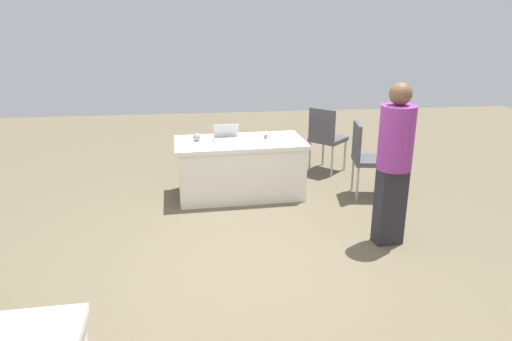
{
  "coord_description": "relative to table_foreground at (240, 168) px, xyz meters",
  "views": [
    {
      "loc": [
        0.49,
        3.9,
        2.27
      ],
      "look_at": [
        -0.0,
        -0.15,
        0.9
      ],
      "focal_mm": 33.22,
      "sensor_mm": 36.0,
      "label": 1
    }
  ],
  "objects": [
    {
      "name": "table_foreground",
      "position": [
        0.0,
        0.0,
        0.0
      ],
      "size": [
        1.67,
        0.91,
        0.73
      ],
      "rotation": [
        0.0,
        0.0,
        0.05
      ],
      "color": "silver",
      "rests_on": "ground"
    },
    {
      "name": "chair_tucked_left",
      "position": [
        -1.33,
        -0.78,
        0.19
      ],
      "size": [
        0.62,
        0.62,
        0.97
      ],
      "rotation": [
        0.0,
        0.0,
        2.34
      ],
      "color": "#9E9993",
      "rests_on": "ground"
    },
    {
      "name": "person_presenter",
      "position": [
        -1.39,
        1.53,
        0.55
      ],
      "size": [
        0.38,
        0.38,
        1.65
      ],
      "rotation": [
        0.0,
        0.0,
        0.12
      ],
      "color": "#26262D",
      "rests_on": "ground"
    },
    {
      "name": "laptop_silver",
      "position": [
        0.16,
        0.02,
        0.4
      ],
      "size": [
        0.33,
        0.3,
        0.21
      ],
      "rotation": [
        0.0,
        0.0,
        0.03
      ],
      "color": "silver",
      "rests_on": "table_foreground"
    },
    {
      "name": "ground_plane",
      "position": [
        0.0,
        1.86,
        -0.36
      ],
      "size": [
        14.4,
        14.4,
        0.0
      ],
      "primitive_type": "plane",
      "color": "brown"
    },
    {
      "name": "scissors_red",
      "position": [
        -0.35,
        -0.13,
        0.36
      ],
      "size": [
        0.08,
        0.18,
        0.01
      ],
      "primitive_type": "cube",
      "rotation": [
        0.0,
        0.0,
        1.31
      ],
      "color": "red",
      "rests_on": "table_foreground"
    },
    {
      "name": "yarn_ball",
      "position": [
        0.54,
        -0.06,
        0.41
      ],
      "size": [
        0.1,
        0.1,
        0.1
      ],
      "primitive_type": "sphere",
      "color": "gray",
      "rests_on": "table_foreground"
    },
    {
      "name": "chair_near_front",
      "position": [
        -1.58,
        0.24,
        0.19
      ],
      "size": [
        0.5,
        0.5,
        0.96
      ],
      "rotation": [
        0.0,
        0.0,
        1.42
      ],
      "color": "#9E9993",
      "rests_on": "ground"
    }
  ]
}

